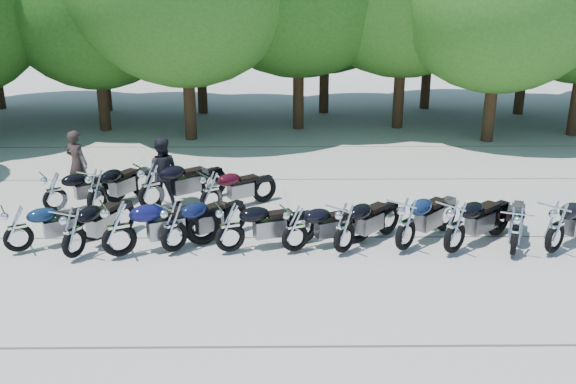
{
  "coord_description": "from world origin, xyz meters",
  "views": [
    {
      "loc": [
        -0.13,
        -11.4,
        5.39
      ],
      "look_at": [
        0.0,
        1.5,
        1.1
      ],
      "focal_mm": 38.0,
      "sensor_mm": 36.0,
      "label": 1
    }
  ],
  "objects_px": {
    "motorcycle_2": "(118,227)",
    "motorcycle_11": "(54,191)",
    "motorcycle_8": "(455,226)",
    "motorcycle_6": "(345,227)",
    "motorcycle_1": "(73,231)",
    "rider_0": "(77,163)",
    "motorcycle_14": "(211,190)",
    "motorcycle_0": "(17,228)",
    "motorcycle_5": "(295,227)",
    "rider_1": "(162,172)",
    "motorcycle_10": "(556,226)",
    "motorcycle_3": "(174,226)",
    "motorcycle_7": "(406,223)",
    "motorcycle_9": "(515,230)",
    "motorcycle_12": "(96,190)",
    "motorcycle_4": "(230,226)"
  },
  "relations": [
    {
      "from": "motorcycle_2",
      "to": "motorcycle_11",
      "type": "xyz_separation_m",
      "value": [
        -2.33,
        2.8,
        -0.11
      ]
    },
    {
      "from": "motorcycle_8",
      "to": "motorcycle_6",
      "type": "bearing_deg",
      "value": 48.09
    },
    {
      "from": "motorcycle_1",
      "to": "rider_0",
      "type": "distance_m",
      "value": 4.46
    },
    {
      "from": "motorcycle_2",
      "to": "motorcycle_14",
      "type": "xyz_separation_m",
      "value": [
        1.61,
        2.76,
        -0.1
      ]
    },
    {
      "from": "motorcycle_1",
      "to": "motorcycle_14",
      "type": "xyz_separation_m",
      "value": [
        2.55,
        2.79,
        -0.03
      ]
    },
    {
      "from": "motorcycle_0",
      "to": "motorcycle_5",
      "type": "distance_m",
      "value": 5.89
    },
    {
      "from": "rider_1",
      "to": "motorcycle_11",
      "type": "bearing_deg",
      "value": 12.35
    },
    {
      "from": "motorcycle_2",
      "to": "motorcycle_10",
      "type": "xyz_separation_m",
      "value": [
        9.16,
        0.1,
        -0.04
      ]
    },
    {
      "from": "motorcycle_3",
      "to": "motorcycle_11",
      "type": "relative_size",
      "value": 1.08
    },
    {
      "from": "motorcycle_1",
      "to": "motorcycle_2",
      "type": "xyz_separation_m",
      "value": [
        0.94,
        0.02,
        0.07
      ]
    },
    {
      "from": "motorcycle_3",
      "to": "motorcycle_7",
      "type": "height_order",
      "value": "motorcycle_7"
    },
    {
      "from": "rider_1",
      "to": "motorcycle_8",
      "type": "bearing_deg",
      "value": 153.21
    },
    {
      "from": "motorcycle_9",
      "to": "motorcycle_14",
      "type": "bearing_deg",
      "value": 0.19
    },
    {
      "from": "motorcycle_0",
      "to": "motorcycle_9",
      "type": "relative_size",
      "value": 0.99
    },
    {
      "from": "motorcycle_12",
      "to": "rider_1",
      "type": "distance_m",
      "value": 1.69
    },
    {
      "from": "motorcycle_0",
      "to": "motorcycle_7",
      "type": "relative_size",
      "value": 0.89
    },
    {
      "from": "motorcycle_6",
      "to": "motorcycle_10",
      "type": "relative_size",
      "value": 0.96
    },
    {
      "from": "motorcycle_5",
      "to": "motorcycle_12",
      "type": "height_order",
      "value": "motorcycle_12"
    },
    {
      "from": "motorcycle_8",
      "to": "rider_1",
      "type": "height_order",
      "value": "rider_1"
    },
    {
      "from": "motorcycle_8",
      "to": "motorcycle_11",
      "type": "xyz_separation_m",
      "value": [
        -9.37,
        2.69,
        -0.08
      ]
    },
    {
      "from": "motorcycle_6",
      "to": "motorcycle_10",
      "type": "xyz_separation_m",
      "value": [
        4.45,
        -0.07,
        0.03
      ]
    },
    {
      "from": "motorcycle_7",
      "to": "motorcycle_10",
      "type": "xyz_separation_m",
      "value": [
        3.13,
        -0.18,
        -0.01
      ]
    },
    {
      "from": "motorcycle_10",
      "to": "motorcycle_14",
      "type": "relative_size",
      "value": 1.09
    },
    {
      "from": "motorcycle_2",
      "to": "motorcycle_14",
      "type": "relative_size",
      "value": 1.16
    },
    {
      "from": "motorcycle_3",
      "to": "motorcycle_5",
      "type": "xyz_separation_m",
      "value": [
        2.57,
        -0.01,
        -0.05
      ]
    },
    {
      "from": "motorcycle_4",
      "to": "motorcycle_6",
      "type": "xyz_separation_m",
      "value": [
        2.42,
        -0.05,
        0.0
      ]
    },
    {
      "from": "motorcycle_0",
      "to": "rider_1",
      "type": "xyz_separation_m",
      "value": [
        2.49,
        3.13,
        0.3
      ]
    },
    {
      "from": "motorcycle_1",
      "to": "motorcycle_4",
      "type": "bearing_deg",
      "value": -151.8
    },
    {
      "from": "motorcycle_3",
      "to": "motorcycle_12",
      "type": "relative_size",
      "value": 1.0
    },
    {
      "from": "motorcycle_1",
      "to": "motorcycle_8",
      "type": "distance_m",
      "value": 7.98
    },
    {
      "from": "motorcycle_5",
      "to": "rider_0",
      "type": "xyz_separation_m",
      "value": [
        -5.85,
        4.0,
        0.31
      ]
    },
    {
      "from": "motorcycle_4",
      "to": "motorcycle_6",
      "type": "bearing_deg",
      "value": -111.48
    },
    {
      "from": "motorcycle_6",
      "to": "motorcycle_3",
      "type": "bearing_deg",
      "value": 42.55
    },
    {
      "from": "motorcycle_1",
      "to": "motorcycle_4",
      "type": "relative_size",
      "value": 1.0
    },
    {
      "from": "motorcycle_1",
      "to": "motorcycle_11",
      "type": "xyz_separation_m",
      "value": [
        -1.39,
        2.83,
        -0.04
      ]
    },
    {
      "from": "motorcycle_4",
      "to": "rider_1",
      "type": "xyz_separation_m",
      "value": [
        -2.02,
        3.19,
        0.27
      ]
    },
    {
      "from": "motorcycle_2",
      "to": "motorcycle_3",
      "type": "distance_m",
      "value": 1.13
    },
    {
      "from": "motorcycle_9",
      "to": "motorcycle_12",
      "type": "xyz_separation_m",
      "value": [
        -9.52,
        2.7,
        0.04
      ]
    },
    {
      "from": "motorcycle_6",
      "to": "motorcycle_11",
      "type": "bearing_deg",
      "value": 23.45
    },
    {
      "from": "motorcycle_2",
      "to": "motorcycle_7",
      "type": "distance_m",
      "value": 6.04
    },
    {
      "from": "motorcycle_8",
      "to": "motorcycle_14",
      "type": "xyz_separation_m",
      "value": [
        -5.43,
        2.65,
        -0.07
      ]
    },
    {
      "from": "motorcycle_10",
      "to": "motorcycle_1",
      "type": "bearing_deg",
      "value": 50.83
    },
    {
      "from": "rider_1",
      "to": "motorcycle_1",
      "type": "bearing_deg",
      "value": 69.72
    },
    {
      "from": "motorcycle_6",
      "to": "motorcycle_7",
      "type": "xyz_separation_m",
      "value": [
        1.32,
        0.11,
        0.04
      ]
    },
    {
      "from": "motorcycle_5",
      "to": "motorcycle_9",
      "type": "bearing_deg",
      "value": -115.79
    },
    {
      "from": "motorcycle_4",
      "to": "motorcycle_6",
      "type": "relative_size",
      "value": 1.0
    },
    {
      "from": "motorcycle_5",
      "to": "motorcycle_6",
      "type": "relative_size",
      "value": 0.94
    },
    {
      "from": "motorcycle_2",
      "to": "rider_0",
      "type": "distance_m",
      "value": 4.78
    },
    {
      "from": "motorcycle_1",
      "to": "motorcycle_9",
      "type": "height_order",
      "value": "motorcycle_1"
    },
    {
      "from": "motorcycle_2",
      "to": "motorcycle_4",
      "type": "height_order",
      "value": "motorcycle_2"
    }
  ]
}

